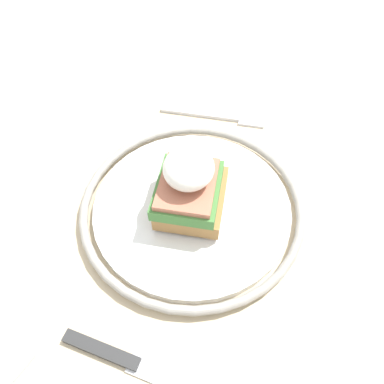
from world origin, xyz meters
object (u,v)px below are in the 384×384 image
at_px(plate, 192,206).
at_px(fork, 218,116).
at_px(knife, 142,367).
at_px(sandwich, 190,186).

distance_m(plate, fork, 0.17).
distance_m(plate, knife, 0.18).
xyz_separation_m(fork, knife, (0.34, -0.02, 0.00)).
relative_size(fork, knife, 0.80).
bearing_deg(sandwich, knife, -3.89).
height_order(fork, knife, knife).
height_order(sandwich, knife, sandwich).
bearing_deg(fork, plate, -3.04).
relative_size(plate, knife, 1.37).
height_order(plate, knife, plate).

